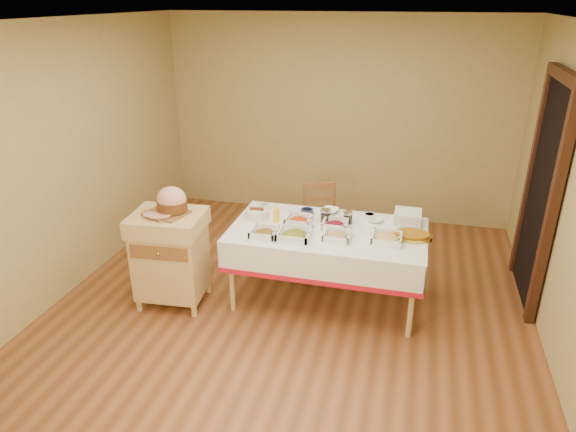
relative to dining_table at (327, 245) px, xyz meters
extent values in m
plane|color=brown|center=(-0.30, -0.30, -0.60)|extent=(5.00, 5.00, 0.00)
plane|color=white|center=(-0.30, -0.30, 2.00)|extent=(5.00, 5.00, 0.00)
plane|color=tan|center=(-0.30, 2.20, 0.70)|extent=(4.50, 0.00, 4.50)
plane|color=tan|center=(-0.30, -2.80, 0.70)|extent=(4.50, 0.00, 4.50)
plane|color=tan|center=(-2.55, -0.30, 0.70)|extent=(0.00, 5.00, 5.00)
cube|color=black|center=(1.91, 0.60, 0.45)|extent=(0.06, 0.90, 2.10)
cube|color=#3D1F13|center=(1.89, 0.10, 0.45)|extent=(0.08, 0.10, 2.10)
cube|color=#3D1F13|center=(1.89, 1.10, 0.45)|extent=(0.08, 0.10, 2.10)
cube|color=#3D1F13|center=(1.89, 0.60, 1.55)|extent=(0.08, 1.10, 0.10)
cube|color=#DFBE7A|center=(0.00, 0.00, 0.13)|extent=(1.80, 1.00, 0.04)
cylinder|color=#DFBE7A|center=(-0.82, -0.42, -0.24)|extent=(0.05, 0.05, 0.71)
cylinder|color=#DFBE7A|center=(-0.82, 0.42, -0.24)|extent=(0.05, 0.05, 0.71)
cylinder|color=#DFBE7A|center=(0.82, -0.42, -0.24)|extent=(0.05, 0.05, 0.71)
cylinder|color=#DFBE7A|center=(0.82, 0.42, -0.24)|extent=(0.05, 0.05, 0.71)
cube|color=white|center=(0.00, 0.00, 0.16)|extent=(1.82, 1.02, 0.01)
cube|color=#DFBE7A|center=(-1.43, -0.41, -0.16)|extent=(0.65, 0.55, 0.66)
cube|color=#DFBE7A|center=(-1.43, -0.41, 0.25)|extent=(0.70, 0.60, 0.16)
cube|color=#925F2F|center=(-1.43, -0.67, 0.06)|extent=(0.55, 0.06, 0.13)
sphere|color=gold|center=(-1.43, -0.68, 0.06)|extent=(0.03, 0.03, 0.03)
cylinder|color=#DFBE7A|center=(-1.71, -0.63, -0.54)|extent=(0.05, 0.05, 0.11)
cylinder|color=#DFBE7A|center=(-1.71, -0.19, -0.54)|extent=(0.05, 0.05, 0.11)
cylinder|color=#DFBE7A|center=(-1.16, -0.63, -0.54)|extent=(0.05, 0.05, 0.11)
cylinder|color=#DFBE7A|center=(-1.16, -0.19, -0.54)|extent=(0.05, 0.05, 0.11)
cube|color=#925F2F|center=(-0.22, 0.79, -0.17)|extent=(0.49, 0.48, 0.03)
cylinder|color=#925F2F|center=(-0.32, 0.58, -0.39)|extent=(0.03, 0.03, 0.42)
cylinder|color=#925F2F|center=(-0.43, 0.90, -0.39)|extent=(0.03, 0.03, 0.42)
cylinder|color=#925F2F|center=(0.00, 0.69, -0.39)|extent=(0.03, 0.03, 0.42)
cylinder|color=#925F2F|center=(-0.12, 1.01, -0.39)|extent=(0.03, 0.03, 0.42)
cylinder|color=#925F2F|center=(-0.43, 0.90, 0.04)|extent=(0.03, 0.03, 0.45)
cylinder|color=#925F2F|center=(-0.12, 1.01, 0.04)|extent=(0.03, 0.03, 0.45)
cube|color=#925F2F|center=(-0.27, 0.95, 0.23)|extent=(0.34, 0.15, 0.08)
cube|color=#925F2F|center=(-1.43, -0.41, 0.34)|extent=(0.36, 0.29, 0.02)
ellipsoid|color=#EAA198|center=(-1.39, -0.37, 0.47)|extent=(0.27, 0.25, 0.23)
cylinder|color=#5E3215|center=(-1.39, -0.37, 0.41)|extent=(0.28, 0.28, 0.09)
cube|color=silver|center=(-1.48, -0.56, 0.36)|extent=(0.23, 0.10, 0.00)
cylinder|color=silver|center=(-1.50, -0.46, 0.36)|extent=(0.27, 0.08, 0.01)
cube|color=white|center=(-0.53, -0.29, 0.17)|extent=(0.23, 0.23, 0.01)
ellipsoid|color=red|center=(-0.53, -0.29, 0.19)|extent=(0.18, 0.18, 0.06)
cylinder|color=silver|center=(-0.48, -0.32, 0.20)|extent=(0.14, 0.01, 0.10)
cube|color=white|center=(-0.26, -0.27, 0.17)|extent=(0.29, 0.29, 0.02)
ellipsoid|color=#A97515|center=(-0.26, -0.27, 0.20)|extent=(0.22, 0.22, 0.08)
cylinder|color=silver|center=(-0.19, -0.30, 0.20)|extent=(0.16, 0.01, 0.12)
cube|color=white|center=(0.12, -0.19, 0.17)|extent=(0.24, 0.24, 0.01)
ellipsoid|color=tan|center=(0.12, -0.19, 0.19)|extent=(0.18, 0.18, 0.06)
cylinder|color=silver|center=(0.17, -0.21, 0.19)|extent=(0.13, 0.01, 0.10)
cube|color=white|center=(0.55, -0.12, 0.17)|extent=(0.26, 0.26, 0.01)
ellipsoid|color=#D8B267|center=(0.55, -0.12, 0.19)|extent=(0.20, 0.20, 0.07)
cylinder|color=silver|center=(0.61, -0.15, 0.19)|extent=(0.14, 0.01, 0.10)
cube|color=white|center=(-0.29, 0.05, 0.17)|extent=(0.24, 0.24, 0.02)
ellipsoid|color=#B5360D|center=(-0.29, 0.05, 0.19)|extent=(0.18, 0.18, 0.06)
cylinder|color=silver|center=(-0.24, 0.02, 0.20)|extent=(0.16, 0.01, 0.11)
cube|color=white|center=(0.06, 0.04, 0.17)|extent=(0.23, 0.23, 0.02)
ellipsoid|color=maroon|center=(0.06, 0.04, 0.19)|extent=(0.18, 0.18, 0.06)
cylinder|color=silver|center=(0.11, 0.02, 0.20)|extent=(0.15, 0.01, 0.11)
cylinder|color=white|center=(-0.72, 0.34, 0.19)|extent=(0.11, 0.11, 0.05)
cylinder|color=black|center=(-0.72, 0.34, 0.20)|extent=(0.09, 0.09, 0.02)
cylinder|color=navy|center=(-0.27, 0.31, 0.19)|extent=(0.12, 0.12, 0.05)
cylinder|color=maroon|center=(-0.27, 0.31, 0.20)|extent=(0.10, 0.10, 0.02)
cylinder|color=white|center=(0.35, 0.34, 0.19)|extent=(0.11, 0.11, 0.05)
cylinder|color=#B5360D|center=(0.35, 0.34, 0.21)|extent=(0.09, 0.09, 0.02)
imported|color=white|center=(-0.05, 0.41, 0.18)|extent=(0.19, 0.19, 0.04)
imported|color=white|center=(0.41, 0.28, 0.18)|extent=(0.19, 0.19, 0.05)
cylinder|color=silver|center=(-0.06, 0.17, 0.22)|extent=(0.09, 0.09, 0.11)
cylinder|color=silver|center=(-0.06, 0.17, 0.28)|extent=(0.10, 0.10, 0.01)
cylinder|color=black|center=(-0.06, 0.17, 0.20)|extent=(0.08, 0.08, 0.08)
cylinder|color=silver|center=(0.16, 0.19, 0.21)|extent=(0.09, 0.09, 0.11)
cylinder|color=silver|center=(0.16, 0.19, 0.27)|extent=(0.09, 0.09, 0.01)
cylinder|color=black|center=(0.16, 0.19, 0.20)|extent=(0.07, 0.07, 0.08)
cylinder|color=yellow|center=(-0.51, 0.04, 0.23)|extent=(0.05, 0.05, 0.14)
cone|color=yellow|center=(-0.51, 0.04, 0.32)|extent=(0.04, 0.04, 0.03)
cylinder|color=silver|center=(-0.73, 0.09, 0.20)|extent=(0.23, 0.23, 0.08)
cube|color=white|center=(0.71, 0.33, 0.17)|extent=(0.25, 0.25, 0.01)
cube|color=white|center=(0.71, 0.33, 0.18)|extent=(0.25, 0.25, 0.01)
cube|color=white|center=(0.71, 0.33, 0.20)|extent=(0.25, 0.25, 0.01)
cube|color=white|center=(0.71, 0.33, 0.21)|extent=(0.25, 0.25, 0.01)
cube|color=white|center=(0.71, 0.33, 0.23)|extent=(0.25, 0.25, 0.01)
cube|color=white|center=(0.71, 0.33, 0.25)|extent=(0.25, 0.25, 0.01)
cube|color=white|center=(0.71, 0.33, 0.26)|extent=(0.25, 0.25, 0.01)
cube|color=white|center=(0.71, 0.33, 0.28)|extent=(0.25, 0.25, 0.01)
ellipsoid|color=gold|center=(0.76, 0.01, 0.18)|extent=(0.37, 0.27, 0.03)
ellipsoid|color=#A26611|center=(0.76, 0.01, 0.19)|extent=(0.32, 0.22, 0.04)
camera|label=1|loc=(0.73, -4.32, 2.18)|focal=32.00mm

